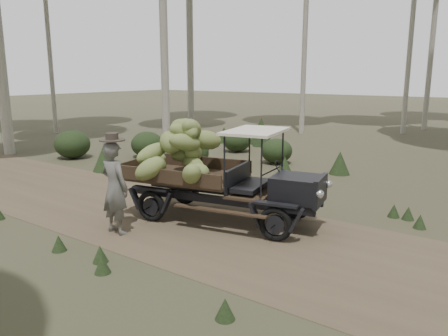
# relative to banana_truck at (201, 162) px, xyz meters

# --- Properties ---
(ground) EXTENTS (120.00, 120.00, 0.00)m
(ground) POSITION_rel_banana_truck_xyz_m (1.73, -0.43, -1.28)
(ground) COLOR #473D2B
(ground) RESTS_ON ground
(dirt_track) EXTENTS (70.00, 4.00, 0.01)m
(dirt_track) POSITION_rel_banana_truck_xyz_m (1.73, -0.43, -1.27)
(dirt_track) COLOR brown
(dirt_track) RESTS_ON ground
(banana_truck) EXTENTS (4.60, 2.62, 2.28)m
(banana_truck) POSITION_rel_banana_truck_xyz_m (0.00, 0.00, 0.00)
(banana_truck) COLOR black
(banana_truck) RESTS_ON ground
(farmer) EXTENTS (0.69, 0.51, 2.02)m
(farmer) POSITION_rel_banana_truck_xyz_m (-0.82, -1.72, -0.32)
(farmer) COLOR #595751
(farmer) RESTS_ON ground
(undergrowth) EXTENTS (22.10, 21.60, 1.36)m
(undergrowth) POSITION_rel_banana_truck_xyz_m (1.22, -0.58, -0.75)
(undergrowth) COLOR #233319
(undergrowth) RESTS_ON ground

